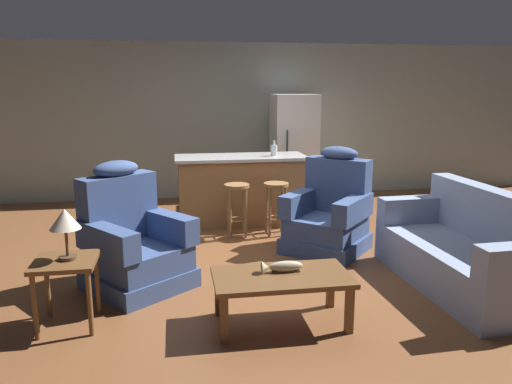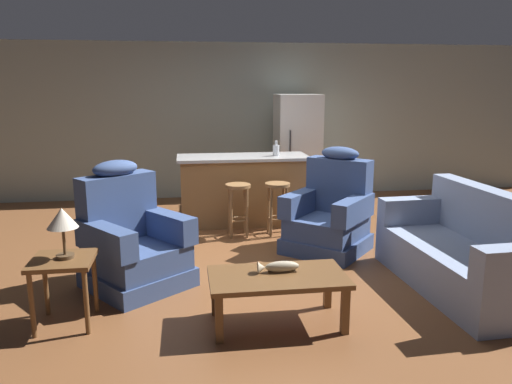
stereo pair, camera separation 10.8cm
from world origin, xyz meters
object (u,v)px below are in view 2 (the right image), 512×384
(table_lamp, at_px, (62,221))
(bottle_tall_green, at_px, (276,150))
(recliner_near_island, at_px, (330,215))
(refrigerator, at_px, (297,149))
(fish_figurine, at_px, (278,267))
(kitchen_island, at_px, (243,189))
(couch, at_px, (466,254))
(coffee_table, at_px, (278,281))
(end_table, at_px, (63,270))
(bar_stool_left, at_px, (238,200))
(bar_stool_right, at_px, (277,199))
(recliner_near_lamp, at_px, (132,242))

(table_lamp, relative_size, bottle_tall_green, 1.94)
(recliner_near_island, height_order, refrigerator, refrigerator)
(fish_figurine, relative_size, refrigerator, 0.19)
(fish_figurine, xyz_separation_m, kitchen_island, (0.07, 3.02, 0.02))
(couch, distance_m, refrigerator, 3.93)
(coffee_table, distance_m, end_table, 1.72)
(fish_figurine, bearing_deg, bar_stool_left, 91.60)
(fish_figurine, distance_m, bottle_tall_green, 3.06)
(end_table, height_order, bar_stool_right, bar_stool_right)
(fish_figurine, xyz_separation_m, refrigerator, (1.11, 4.22, 0.42))
(coffee_table, distance_m, bottle_tall_green, 3.15)
(recliner_near_lamp, bearing_deg, end_table, -68.61)
(end_table, xyz_separation_m, bar_stool_left, (1.64, 2.21, 0.01))
(bar_stool_left, height_order, bar_stool_right, same)
(bar_stool_left, bearing_deg, kitchen_island, 77.71)
(coffee_table, bearing_deg, end_table, 171.91)
(kitchen_island, bearing_deg, end_table, -122.13)
(recliner_near_island, bearing_deg, recliner_near_lamp, -29.38)
(couch, xyz_separation_m, bar_stool_right, (-1.45, 1.99, 0.13))
(table_lamp, relative_size, bar_stool_right, 0.60)
(recliner_near_lamp, distance_m, bar_stool_left, 1.86)
(bottle_tall_green, bearing_deg, refrigerator, 64.94)
(recliner_near_island, relative_size, end_table, 2.14)
(table_lamp, distance_m, bar_stool_left, 2.76)
(bar_stool_right, distance_m, refrigerator, 1.99)
(coffee_table, xyz_separation_m, end_table, (-1.70, 0.24, 0.10))
(end_table, height_order, table_lamp, table_lamp)
(recliner_near_island, distance_m, refrigerator, 2.57)
(recliner_near_island, height_order, bottle_tall_green, recliner_near_island)
(fish_figurine, bearing_deg, kitchen_island, 88.65)
(recliner_near_island, xyz_separation_m, bar_stool_left, (-1.01, 0.69, 0.05))
(end_table, relative_size, bar_stool_left, 0.82)
(bar_stool_left, relative_size, bottle_tall_green, 3.22)
(coffee_table, bearing_deg, bottle_tall_green, 79.85)
(table_lamp, distance_m, refrigerator, 4.91)
(fish_figurine, bearing_deg, refrigerator, 75.22)
(kitchen_island, height_order, bar_stool_left, kitchen_island)
(bar_stool_left, height_order, refrigerator, refrigerator)
(couch, relative_size, bar_stool_left, 2.84)
(bar_stool_right, bearing_deg, fish_figurine, -100.49)
(refrigerator, bearing_deg, table_lamp, -124.79)
(table_lamp, bearing_deg, end_table, -163.58)
(coffee_table, xyz_separation_m, table_lamp, (-1.67, 0.25, 0.50))
(fish_figurine, bearing_deg, recliner_near_island, 61.00)
(refrigerator, bearing_deg, recliner_near_island, -93.92)
(bar_stool_right, height_order, bottle_tall_green, bottle_tall_green)
(fish_figurine, xyz_separation_m, recliner_near_island, (0.94, 1.69, -0.04))
(bottle_tall_green, bearing_deg, bar_stool_right, -98.37)
(couch, bearing_deg, refrigerator, -80.78)
(coffee_table, bearing_deg, recliner_near_lamp, 140.62)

